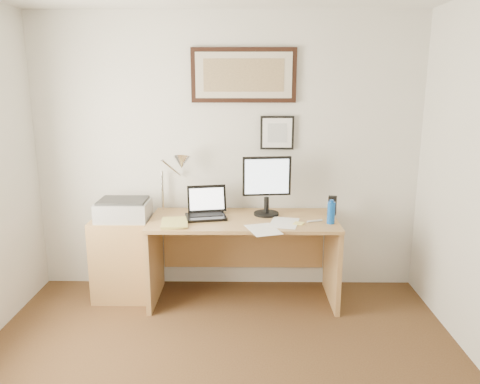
{
  "coord_description": "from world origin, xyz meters",
  "views": [
    {
      "loc": [
        0.16,
        -2.22,
        1.89
      ],
      "look_at": [
        0.12,
        1.43,
        1.03
      ],
      "focal_mm": 35.0,
      "sensor_mm": 36.0,
      "label": 1
    }
  ],
  "objects_px": {
    "book": "(161,223)",
    "printer": "(123,210)",
    "desk": "(243,241)",
    "laptop": "(206,210)",
    "side_cabinet": "(123,258)",
    "water_bottle": "(331,213)",
    "lcd_monitor": "(267,183)"
  },
  "relations": [
    {
      "from": "printer",
      "to": "side_cabinet",
      "type": "bearing_deg",
      "value": 154.97
    },
    {
      "from": "side_cabinet",
      "to": "laptop",
      "type": "height_order",
      "value": "laptop"
    },
    {
      "from": "book",
      "to": "desk",
      "type": "relative_size",
      "value": 0.18
    },
    {
      "from": "printer",
      "to": "water_bottle",
      "type": "bearing_deg",
      "value": -5.42
    },
    {
      "from": "lcd_monitor",
      "to": "side_cabinet",
      "type": "bearing_deg",
      "value": -177.1
    },
    {
      "from": "side_cabinet",
      "to": "laptop",
      "type": "distance_m",
      "value": 0.87
    },
    {
      "from": "laptop",
      "to": "water_bottle",
      "type": "bearing_deg",
      "value": -10.15
    },
    {
      "from": "laptop",
      "to": "printer",
      "type": "relative_size",
      "value": 0.87
    },
    {
      "from": "side_cabinet",
      "to": "book",
      "type": "xyz_separation_m",
      "value": [
        0.4,
        -0.23,
        0.4
      ]
    },
    {
      "from": "side_cabinet",
      "to": "book",
      "type": "height_order",
      "value": "book"
    },
    {
      "from": "book",
      "to": "printer",
      "type": "distance_m",
      "value": 0.43
    },
    {
      "from": "water_bottle",
      "to": "lcd_monitor",
      "type": "distance_m",
      "value": 0.61
    },
    {
      "from": "side_cabinet",
      "to": "printer",
      "type": "relative_size",
      "value": 1.66
    },
    {
      "from": "side_cabinet",
      "to": "water_bottle",
      "type": "height_order",
      "value": "water_bottle"
    },
    {
      "from": "water_bottle",
      "to": "book",
      "type": "xyz_separation_m",
      "value": [
        -1.4,
        -0.05,
        -0.08
      ]
    },
    {
      "from": "desk",
      "to": "laptop",
      "type": "height_order",
      "value": "laptop"
    },
    {
      "from": "desk",
      "to": "side_cabinet",
      "type": "bearing_deg",
      "value": -178.11
    },
    {
      "from": "printer",
      "to": "laptop",
      "type": "bearing_deg",
      "value": 1.64
    },
    {
      "from": "desk",
      "to": "printer",
      "type": "xyz_separation_m",
      "value": [
        -1.04,
        -0.05,
        0.3
      ]
    },
    {
      "from": "water_bottle",
      "to": "book",
      "type": "bearing_deg",
      "value": -178.06
    },
    {
      "from": "side_cabinet",
      "to": "lcd_monitor",
      "type": "height_order",
      "value": "lcd_monitor"
    },
    {
      "from": "book",
      "to": "printer",
      "type": "relative_size",
      "value": 0.67
    },
    {
      "from": "water_bottle",
      "to": "printer",
      "type": "xyz_separation_m",
      "value": [
        -1.76,
        0.17,
        -0.02
      ]
    },
    {
      "from": "water_bottle",
      "to": "laptop",
      "type": "bearing_deg",
      "value": 169.85
    },
    {
      "from": "side_cabinet",
      "to": "laptop",
      "type": "bearing_deg",
      "value": 0.4
    },
    {
      "from": "desk",
      "to": "printer",
      "type": "relative_size",
      "value": 3.64
    },
    {
      "from": "lcd_monitor",
      "to": "book",
      "type": "bearing_deg",
      "value": -161.45
    },
    {
      "from": "lcd_monitor",
      "to": "printer",
      "type": "xyz_separation_m",
      "value": [
        -1.24,
        -0.08,
        -0.22
      ]
    },
    {
      "from": "side_cabinet",
      "to": "desk",
      "type": "xyz_separation_m",
      "value": [
        1.07,
        0.04,
        0.15
      ]
    },
    {
      "from": "water_bottle",
      "to": "desk",
      "type": "bearing_deg",
      "value": 163.29
    },
    {
      "from": "laptop",
      "to": "printer",
      "type": "distance_m",
      "value": 0.71
    },
    {
      "from": "laptop",
      "to": "desk",
      "type": "bearing_deg",
      "value": 5.33
    }
  ]
}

